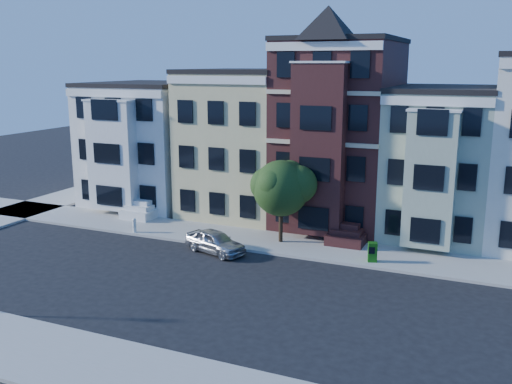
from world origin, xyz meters
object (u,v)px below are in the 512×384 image
at_px(parked_car, 215,242).
at_px(newspaper_box, 372,252).
at_px(street_tree, 281,192).
at_px(fire_hydrant, 134,227).

xyz_separation_m(parked_car, newspaper_box, (8.72, 1.69, 0.02)).
bearing_deg(newspaper_box, street_tree, 149.81).
relative_size(street_tree, parked_car, 1.58).
height_order(street_tree, parked_car, street_tree).
distance_m(street_tree, newspaper_box, 6.52).
height_order(street_tree, newspaper_box, street_tree).
xyz_separation_m(street_tree, newspaper_box, (5.85, -1.35, -2.54)).
xyz_separation_m(parked_car, fire_hydrant, (-6.40, 1.16, -0.15)).
distance_m(parked_car, fire_hydrant, 6.50).
bearing_deg(parked_car, fire_hydrant, 98.00).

